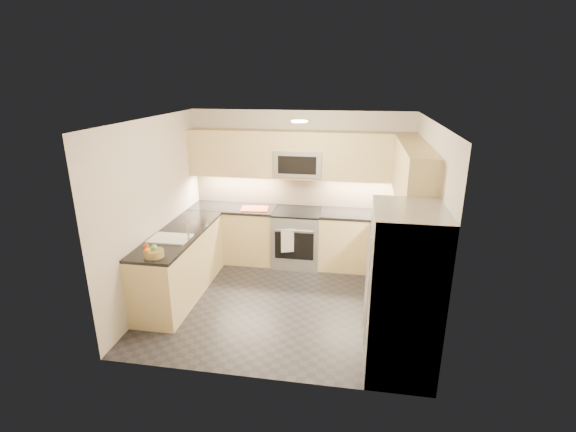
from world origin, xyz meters
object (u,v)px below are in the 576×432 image
(refrigerator, at_px, (403,292))
(cutting_board, at_px, (255,209))
(gas_range, at_px, (297,238))
(utensil_bowl, at_px, (388,210))
(fruit_basket, at_px, (154,253))
(microwave, at_px, (299,163))

(refrigerator, distance_m, cutting_board, 3.21)
(gas_range, distance_m, utensil_bowl, 1.54)
(refrigerator, xyz_separation_m, fruit_basket, (-2.89, 0.33, 0.08))
(microwave, height_order, refrigerator, microwave)
(utensil_bowl, bearing_deg, refrigerator, -89.64)
(utensil_bowl, xyz_separation_m, fruit_basket, (-2.88, -2.11, -0.04))
(microwave, relative_size, cutting_board, 1.74)
(cutting_board, bearing_deg, microwave, 13.88)
(fruit_basket, bearing_deg, cutting_board, 70.04)
(microwave, distance_m, fruit_basket, 2.75)
(microwave, xyz_separation_m, cutting_board, (-0.70, -0.17, -0.75))
(microwave, bearing_deg, refrigerator, -60.38)
(refrigerator, height_order, utensil_bowl, refrigerator)
(gas_range, xyz_separation_m, refrigerator, (1.45, -2.43, 0.45))
(gas_range, height_order, cutting_board, cutting_board)
(fruit_basket, bearing_deg, refrigerator, -6.42)
(refrigerator, bearing_deg, fruit_basket, 173.58)
(refrigerator, xyz_separation_m, utensil_bowl, (-0.02, 2.44, 0.12))
(microwave, height_order, cutting_board, microwave)
(refrigerator, distance_m, fruit_basket, 2.91)
(gas_range, distance_m, microwave, 1.25)
(gas_range, distance_m, cutting_board, 0.86)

